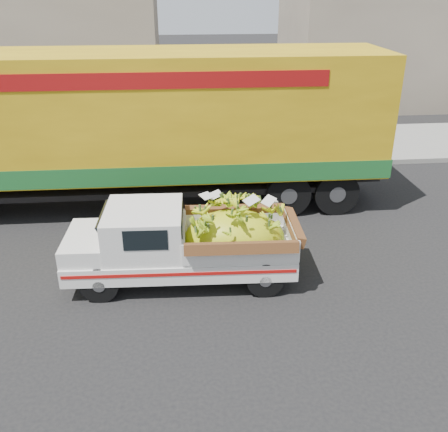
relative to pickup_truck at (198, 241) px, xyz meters
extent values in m
plane|color=black|center=(-1.94, 0.04, -0.80)|extent=(100.00, 100.00, 0.00)
cube|color=gray|center=(-1.94, 6.19, -0.72)|extent=(60.00, 0.25, 0.15)
cube|color=gray|center=(-1.94, 8.29, -0.73)|extent=(60.00, 4.00, 0.14)
cube|color=gray|center=(12.06, 15.19, 2.20)|extent=(14.00, 6.00, 6.00)
cylinder|color=black|center=(-1.81, -0.58, -0.46)|extent=(0.69, 0.23, 0.69)
cylinder|color=black|center=(-1.75, 0.74, -0.46)|extent=(0.69, 0.23, 0.69)
cylinder|color=black|center=(1.17, -0.71, -0.46)|extent=(0.69, 0.23, 0.69)
cylinder|color=black|center=(1.22, 0.61, -0.46)|extent=(0.69, 0.23, 0.69)
cube|color=silver|center=(-0.34, 0.02, -0.30)|extent=(4.30, 1.72, 0.35)
cube|color=#A50F0C|center=(-0.37, -0.76, -0.24)|extent=(4.15, 0.19, 0.06)
cube|color=silver|center=(-2.42, 0.11, -0.39)|extent=(0.16, 1.51, 0.13)
cube|color=silver|center=(-2.07, 0.09, 0.04)|extent=(0.83, 1.47, 0.32)
cube|color=silver|center=(-0.99, 0.04, 0.28)|extent=(1.46, 1.53, 0.81)
cube|color=black|center=(-0.93, -0.70, 0.44)|extent=(0.77, 0.04, 0.38)
cube|color=silver|center=(0.74, -0.03, 0.11)|extent=(2.14, 1.62, 0.46)
ellipsoid|color=yellow|center=(0.65, -0.03, 0.01)|extent=(1.93, 1.31, 1.15)
cylinder|color=black|center=(3.52, 2.69, -0.25)|extent=(1.10, 0.33, 1.10)
cylinder|color=black|center=(3.54, 4.69, -0.25)|extent=(1.10, 0.33, 1.10)
cylinder|color=black|center=(2.32, 2.70, -0.25)|extent=(1.10, 0.33, 1.10)
cylinder|color=black|center=(2.34, 4.70, -0.25)|extent=(1.10, 0.33, 1.10)
cube|color=black|center=(-1.17, 3.74, -0.02)|extent=(12.01, 1.13, 0.36)
cube|color=gold|center=(-1.17, 3.74, 1.58)|extent=(11.79, 2.63, 2.84)
cube|color=#1A5C25|center=(-1.17, 3.74, 0.41)|extent=(11.85, 2.65, 0.45)
cube|color=maroon|center=(-1.18, 2.48, 2.55)|extent=(8.40, 0.11, 0.35)
camera|label=1|loc=(-0.35, -8.31, 4.43)|focal=40.00mm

